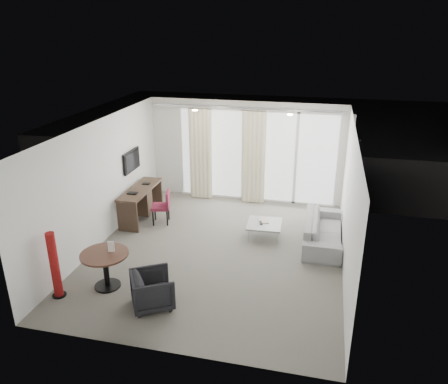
% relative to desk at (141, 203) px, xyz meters
% --- Properties ---
extents(floor, '(5.00, 6.00, 0.00)m').
position_rel_desk_xyz_m(floor, '(2.18, -1.20, -0.38)').
color(floor, '#625F55').
rests_on(floor, ground).
extents(ceiling, '(5.00, 6.00, 0.00)m').
position_rel_desk_xyz_m(ceiling, '(2.18, -1.20, 2.22)').
color(ceiling, white).
rests_on(ceiling, ground).
extents(wall_left, '(0.00, 6.00, 2.60)m').
position_rel_desk_xyz_m(wall_left, '(-0.32, -1.20, 0.92)').
color(wall_left, silver).
rests_on(wall_left, ground).
extents(wall_right, '(0.00, 6.00, 2.60)m').
position_rel_desk_xyz_m(wall_right, '(4.68, -1.20, 0.92)').
color(wall_right, silver).
rests_on(wall_right, ground).
extents(wall_front, '(5.00, 0.00, 2.60)m').
position_rel_desk_xyz_m(wall_front, '(2.18, -4.20, 0.92)').
color(wall_front, silver).
rests_on(wall_front, ground).
extents(window_panel, '(4.00, 0.02, 2.38)m').
position_rel_desk_xyz_m(window_panel, '(2.48, 1.78, 0.82)').
color(window_panel, white).
rests_on(window_panel, ground).
extents(window_frame, '(4.10, 0.06, 2.44)m').
position_rel_desk_xyz_m(window_frame, '(2.48, 1.77, 0.82)').
color(window_frame, white).
rests_on(window_frame, ground).
extents(curtain_left, '(0.60, 0.20, 2.38)m').
position_rel_desk_xyz_m(curtain_left, '(1.03, 1.62, 0.82)').
color(curtain_left, beige).
rests_on(curtain_left, ground).
extents(curtain_right, '(0.60, 0.20, 2.38)m').
position_rel_desk_xyz_m(curtain_right, '(2.43, 1.62, 0.82)').
color(curtain_right, beige).
rests_on(curtain_right, ground).
extents(curtain_track, '(4.80, 0.04, 0.04)m').
position_rel_desk_xyz_m(curtain_track, '(2.18, 1.62, 2.07)').
color(curtain_track, '#B2B2B7').
rests_on(curtain_track, ceiling).
extents(downlight_a, '(0.12, 0.12, 0.02)m').
position_rel_desk_xyz_m(downlight_a, '(1.28, 0.40, 2.21)').
color(downlight_a, '#FFE0B2').
rests_on(downlight_a, ceiling).
extents(downlight_b, '(0.12, 0.12, 0.02)m').
position_rel_desk_xyz_m(downlight_b, '(3.38, 0.40, 2.21)').
color(downlight_b, '#FFE0B2').
rests_on(downlight_b, ceiling).
extents(desk, '(0.51, 1.62, 0.76)m').
position_rel_desk_xyz_m(desk, '(0.00, 0.00, 0.00)').
color(desk, '#39291E').
rests_on(desk, floor).
extents(tv, '(0.05, 0.80, 0.50)m').
position_rel_desk_xyz_m(tv, '(-0.27, 0.25, 0.97)').
color(tv, black).
rests_on(tv, wall_left).
extents(desk_chair, '(0.52, 0.50, 0.79)m').
position_rel_desk_xyz_m(desk_chair, '(0.55, -0.14, 0.02)').
color(desk_chair, maroon).
rests_on(desk_chair, floor).
extents(round_table, '(1.04, 1.04, 0.67)m').
position_rel_desk_xyz_m(round_table, '(0.57, -2.87, -0.04)').
color(round_table, '#49291E').
rests_on(round_table, floor).
extents(menu_card, '(0.11, 0.05, 0.20)m').
position_rel_desk_xyz_m(menu_card, '(0.67, -2.78, 0.34)').
color(menu_card, white).
rests_on(menu_card, round_table).
extents(red_lamp, '(0.31, 0.31, 1.21)m').
position_rel_desk_xyz_m(red_lamp, '(-0.12, -3.32, 0.23)').
color(red_lamp, maroon).
rests_on(red_lamp, floor).
extents(tub_armchair, '(0.91, 0.90, 0.61)m').
position_rel_desk_xyz_m(tub_armchair, '(1.58, -3.20, -0.07)').
color(tub_armchair, black).
rests_on(tub_armchair, floor).
extents(coffee_table, '(0.77, 0.77, 0.33)m').
position_rel_desk_xyz_m(coffee_table, '(3.01, -0.31, -0.21)').
color(coffee_table, gray).
rests_on(coffee_table, floor).
extents(remote, '(0.09, 0.15, 0.02)m').
position_rel_desk_xyz_m(remote, '(2.94, -0.33, -0.02)').
color(remote, black).
rests_on(remote, coffee_table).
extents(magazine, '(0.27, 0.31, 0.02)m').
position_rel_desk_xyz_m(magazine, '(2.98, -0.19, -0.02)').
color(magazine, gray).
rests_on(magazine, coffee_table).
extents(sofa, '(0.77, 1.97, 0.58)m').
position_rel_desk_xyz_m(sofa, '(4.28, -0.28, -0.09)').
color(sofa, gray).
rests_on(sofa, floor).
extents(terrace_slab, '(5.60, 3.00, 0.12)m').
position_rel_desk_xyz_m(terrace_slab, '(2.48, 3.30, -0.44)').
color(terrace_slab, '#4D4D50').
rests_on(terrace_slab, ground).
extents(rattan_chair_a, '(0.66, 0.66, 0.74)m').
position_rel_desk_xyz_m(rattan_chair_a, '(3.03, 3.59, -0.01)').
color(rattan_chair_a, brown).
rests_on(rattan_chair_a, terrace_slab).
extents(rattan_chair_b, '(0.64, 0.64, 0.92)m').
position_rel_desk_xyz_m(rattan_chair_b, '(4.56, 3.95, 0.08)').
color(rattan_chair_b, brown).
rests_on(rattan_chair_b, terrace_slab).
extents(rattan_table, '(0.58, 0.58, 0.45)m').
position_rel_desk_xyz_m(rattan_table, '(4.05, 3.36, -0.16)').
color(rattan_table, brown).
rests_on(rattan_table, terrace_slab).
extents(balustrade, '(5.50, 0.06, 1.05)m').
position_rel_desk_xyz_m(balustrade, '(2.48, 4.75, 0.12)').
color(balustrade, '#B2B2B7').
rests_on(balustrade, terrace_slab).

